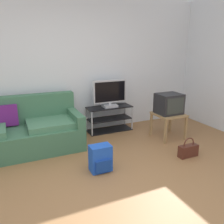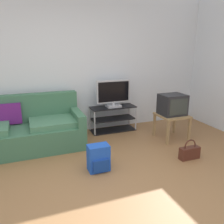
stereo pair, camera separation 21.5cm
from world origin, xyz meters
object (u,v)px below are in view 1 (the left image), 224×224
Objects in this scene: crt_tv at (169,104)px; tv_stand at (109,119)px; side_table at (169,117)px; couch at (17,133)px; flat_tv at (110,94)px; handbag at (188,150)px; backpack at (101,158)px.

tv_stand is at bearing 138.08° from crt_tv.
couch is at bearing 168.45° from side_table.
flat_tv is 1.35× the size of side_table.
handbag is at bearing -67.90° from tv_stand.
flat_tv is at bearing 81.29° from backpack.
flat_tv is at bearing 138.90° from crt_tv.
tv_stand is 0.53m from flat_tv.
side_table is 1.36× the size of backpack.
backpack is at bearing -118.68° from flat_tv.
flat_tv is 1.87m from handbag.
couch is 5.44× the size of backpack.
flat_tv reaches higher than backpack.
couch reaches higher than side_table.
crt_tv reaches higher than side_table.
handbag is at bearing -104.71° from crt_tv.
couch is at bearing -171.87° from tv_stand.
flat_tv is at bearing -90.00° from tv_stand.
backpack is at bearing -49.38° from couch.
flat_tv is 1.84× the size of backpack.
couch is 1.83m from tv_stand.
crt_tv is at bearing 75.29° from handbag.
couch reaches higher than handbag.
flat_tv is (-0.00, -0.02, 0.53)m from tv_stand.
tv_stand is at bearing 8.13° from couch.
crt_tv is 1.37× the size of handbag.
couch is 2.75m from side_table.
side_table is at bearing -90.00° from crt_tv.
couch is 2.77m from crt_tv.
couch is 1.89m from flat_tv.
crt_tv reaches higher than tv_stand.
crt_tv is at bearing -41.92° from tv_stand.
side_table is 1.16× the size of crt_tv.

